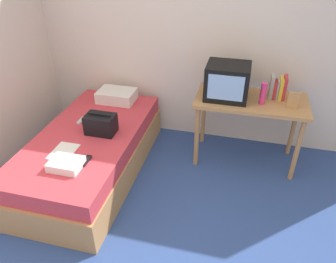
# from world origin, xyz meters

# --- Properties ---
(ground_plane) EXTENTS (8.00, 8.00, 0.00)m
(ground_plane) POSITION_xyz_m (0.00, 0.00, 0.00)
(ground_plane) COLOR #2D4784
(wall_back) EXTENTS (5.20, 0.10, 2.60)m
(wall_back) POSITION_xyz_m (0.00, 2.00, 1.30)
(wall_back) COLOR beige
(wall_back) RESTS_ON ground
(bed) EXTENTS (1.00, 2.00, 0.51)m
(bed) POSITION_xyz_m (-0.98, 0.89, 0.25)
(bed) COLOR #B27F4C
(bed) RESTS_ON ground
(desk) EXTENTS (1.16, 0.60, 0.78)m
(desk) POSITION_xyz_m (0.62, 1.54, 0.68)
(desk) COLOR #B27F4C
(desk) RESTS_ON ground
(tv) EXTENTS (0.44, 0.39, 0.36)m
(tv) POSITION_xyz_m (0.35, 1.51, 0.96)
(tv) COLOR black
(tv) RESTS_ON desk
(water_bottle) EXTENTS (0.06, 0.06, 0.23)m
(water_bottle) POSITION_xyz_m (0.72, 1.45, 0.89)
(water_bottle) COLOR #E53372
(water_bottle) RESTS_ON desk
(book_row) EXTENTS (0.16, 0.16, 0.25)m
(book_row) POSITION_xyz_m (0.87, 1.63, 0.89)
(book_row) COLOR gray
(book_row) RESTS_ON desk
(picture_frame) EXTENTS (0.11, 0.02, 0.17)m
(picture_frame) POSITION_xyz_m (1.02, 1.43, 0.86)
(picture_frame) COLOR #B27F4C
(picture_frame) RESTS_ON desk
(pillow) EXTENTS (0.44, 0.31, 0.13)m
(pillow) POSITION_xyz_m (-0.95, 1.65, 0.57)
(pillow) COLOR silver
(pillow) RESTS_ON bed
(handbag) EXTENTS (0.30, 0.20, 0.22)m
(handbag) POSITION_xyz_m (-0.84, 0.93, 0.61)
(handbag) COLOR black
(handbag) RESTS_ON bed
(magazine) EXTENTS (0.21, 0.29, 0.01)m
(magazine) POSITION_xyz_m (-1.04, 0.52, 0.51)
(magazine) COLOR white
(magazine) RESTS_ON bed
(remote_dark) EXTENTS (0.04, 0.16, 0.02)m
(remote_dark) POSITION_xyz_m (-0.77, 0.44, 0.52)
(remote_dark) COLOR black
(remote_dark) RESTS_ON bed
(remote_silver) EXTENTS (0.04, 0.14, 0.02)m
(remote_silver) POSITION_xyz_m (-1.15, 1.09, 0.52)
(remote_silver) COLOR #B7B7BC
(remote_silver) RESTS_ON bed
(folded_towel) EXTENTS (0.28, 0.22, 0.08)m
(folded_towel) POSITION_xyz_m (-0.90, 0.32, 0.54)
(folded_towel) COLOR white
(folded_towel) RESTS_ON bed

